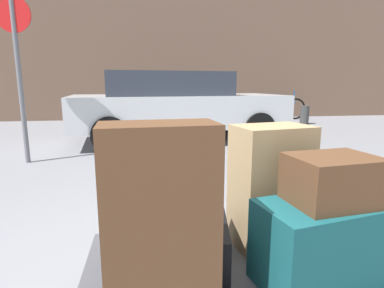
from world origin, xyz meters
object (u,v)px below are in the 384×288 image
(bollard_kerb_near, at_px, (259,116))
(bollard_kerb_mid, at_px, (304,115))
(suitcase_brown_center, at_px, (160,224))
(bicycle_leaning, at_px, (281,109))
(luggage_cart, at_px, (231,278))
(no_parking_sign, at_px, (18,63))
(duffel_bag_teal_rear_left, at_px, (327,243))
(suitcase_tan_rear_right, at_px, (270,186))
(parked_car, at_px, (176,105))
(suitcase_black_stacked_top, at_px, (171,245))
(duffel_bag_brown_topmost_pile, at_px, (333,180))

(bollard_kerb_near, distance_m, bollard_kerb_mid, 1.43)
(suitcase_brown_center, height_order, bicycle_leaning, suitcase_brown_center)
(luggage_cart, xyz_separation_m, no_parking_sign, (-2.17, 3.64, 1.21))
(duffel_bag_teal_rear_left, xyz_separation_m, bollard_kerb_near, (2.57, 7.48, -0.24))
(luggage_cart, relative_size, duffel_bag_teal_rear_left, 2.32)
(duffel_bag_teal_rear_left, height_order, suitcase_tan_rear_right, suitcase_tan_rear_right)
(duffel_bag_teal_rear_left, xyz_separation_m, parked_car, (-0.10, 5.33, 0.24))
(luggage_cart, relative_size, parked_car, 0.30)
(suitcase_black_stacked_top, relative_size, bollard_kerb_mid, 0.94)
(luggage_cart, height_order, duffel_bag_teal_rear_left, duffel_bag_teal_rear_left)
(bicycle_leaning, bearing_deg, duffel_bag_brown_topmost_pile, -113.61)
(luggage_cart, distance_m, bicycle_leaning, 9.58)
(parked_car, bearing_deg, luggage_cart, -92.97)
(parked_car, bearing_deg, bicycle_leaning, 41.29)
(suitcase_brown_center, distance_m, no_parking_sign, 4.38)
(luggage_cart, bearing_deg, duffel_bag_brown_topmost_pile, -25.86)
(suitcase_brown_center, xyz_separation_m, duffel_bag_brown_topmost_pile, (0.70, 0.09, 0.10))
(bollard_kerb_mid, distance_m, no_parking_sign, 7.58)
(suitcase_tan_rear_right, bearing_deg, suitcase_brown_center, -153.68)
(duffel_bag_teal_rear_left, xyz_separation_m, suitcase_brown_center, (-0.70, -0.09, 0.18))
(no_parking_sign, bearing_deg, duffel_bag_brown_topmost_pile, -56.41)
(luggage_cart, distance_m, parked_car, 5.18)
(luggage_cart, bearing_deg, no_parking_sign, 120.81)
(luggage_cart, distance_m, suitcase_black_stacked_top, 0.33)
(luggage_cart, height_order, bollard_kerb_mid, bollard_kerb_mid)
(bollard_kerb_mid, bearing_deg, bollard_kerb_near, 180.00)
(luggage_cart, xyz_separation_m, bicycle_leaning, (4.20, 8.61, 0.10))
(suitcase_black_stacked_top, distance_m, duffel_bag_brown_topmost_pile, 0.76)
(duffel_bag_teal_rear_left, height_order, suitcase_brown_center, suitcase_brown_center)
(bicycle_leaning, distance_m, bollard_kerb_mid, 1.31)
(suitcase_black_stacked_top, xyz_separation_m, bollard_kerb_mid, (4.64, 7.27, -0.17))
(duffel_bag_teal_rear_left, height_order, duffel_bag_brown_topmost_pile, duffel_bag_brown_topmost_pile)
(luggage_cart, bearing_deg, duffel_bag_teal_rear_left, -25.86)
(no_parking_sign, bearing_deg, suitcase_brown_center, -64.86)
(bollard_kerb_near, xyz_separation_m, bollard_kerb_mid, (1.43, 0.00, 0.00))
(duffel_bag_brown_topmost_pile, bearing_deg, bollard_kerb_near, 64.48)
(duffel_bag_teal_rear_left, relative_size, bollard_kerb_near, 1.06)
(duffel_bag_teal_rear_left, xyz_separation_m, no_parking_sign, (-2.53, 3.81, 0.96))
(suitcase_black_stacked_top, bearing_deg, bicycle_leaning, 72.24)
(suitcase_tan_rear_right, bearing_deg, luggage_cart, -155.80)
(suitcase_black_stacked_top, distance_m, bollard_kerb_near, 7.95)
(duffel_bag_teal_rear_left, bearing_deg, bicycle_leaning, 55.70)
(luggage_cart, bearing_deg, bollard_kerb_mid, 59.20)
(duffel_bag_teal_rear_left, distance_m, parked_car, 5.33)
(suitcase_black_stacked_top, distance_m, bollard_kerb_mid, 8.62)
(luggage_cart, distance_m, bollard_kerb_near, 7.87)
(duffel_bag_brown_topmost_pile, bearing_deg, suitcase_tan_rear_right, 101.30)
(parked_car, distance_m, no_parking_sign, 2.96)
(luggage_cart, height_order, no_parking_sign, no_parking_sign)
(parked_car, height_order, bollard_kerb_near, parked_car)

